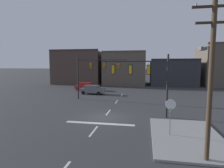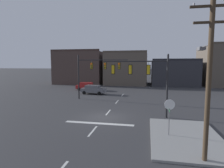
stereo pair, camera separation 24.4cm
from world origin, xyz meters
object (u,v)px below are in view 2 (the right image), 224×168
stop_sign (169,109)px  signal_mast_near_side (145,75)px  car_lot_nearside (93,89)px  signal_mast_far_side (94,69)px  utility_pole (208,74)px  car_lot_middle (87,86)px

stop_sign → signal_mast_near_side: bearing=109.3°
stop_sign → car_lot_nearside: size_ratio=0.62×
signal_mast_near_side → signal_mast_far_side: 11.04m
signal_mast_near_side → car_lot_nearside: bearing=126.2°
stop_sign → car_lot_nearside: stop_sign is taller
signal_mast_near_side → signal_mast_far_side: signal_mast_far_side is taller
stop_sign → utility_pole: utility_pole is taller
signal_mast_near_side → car_lot_nearside: 16.19m
car_lot_nearside → signal_mast_near_side: bearing=-53.8°
signal_mast_near_side → signal_mast_far_side: (-7.75, 7.86, 0.28)m
car_lot_middle → signal_mast_near_side: bearing=-55.1°
car_lot_middle → stop_sign: bearing=-58.4°
car_lot_nearside → utility_pole: utility_pole is taller
stop_sign → car_lot_middle: bearing=121.6°
signal_mast_far_side → utility_pole: utility_pole is taller
car_lot_middle → car_lot_nearside: bearing=-59.1°
signal_mast_far_side → car_lot_middle: signal_mast_far_side is taller
utility_pole → stop_sign: bearing=114.8°
signal_mast_near_side → signal_mast_far_side: bearing=134.6°
stop_sign → car_lot_middle: stop_sign is taller
car_lot_nearside → car_lot_middle: bearing=120.9°
signal_mast_near_side → stop_sign: signal_mast_near_side is taller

